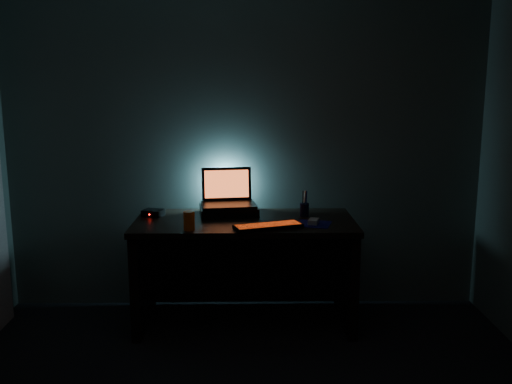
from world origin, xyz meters
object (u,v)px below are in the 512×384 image
at_px(pen_cup, 304,210).
at_px(router, 153,213).
at_px(mouse, 313,221).
at_px(juice_glass, 189,221).
at_px(keyboard, 268,226).
at_px(laptop, 228,196).

bearing_deg(pen_cup, router, 178.87).
distance_m(pen_cup, router, 1.06).
height_order(mouse, juice_glass, juice_glass).
relative_size(keyboard, pen_cup, 5.04).
xyz_separation_m(laptop, juice_glass, (-0.23, -0.48, -0.06)).
xyz_separation_m(mouse, router, (-1.10, 0.25, 0.00)).
bearing_deg(router, juice_glass, -35.11).
distance_m(laptop, router, 0.54).
relative_size(laptop, juice_glass, 3.37).
relative_size(keyboard, mouse, 4.60).
distance_m(pen_cup, juice_glass, 0.85).
bearing_deg(mouse, juice_glass, -153.82).
height_order(keyboard, pen_cup, pen_cup).
relative_size(keyboard, juice_glass, 3.80).
relative_size(mouse, router, 0.62).
height_order(keyboard, router, router).
height_order(laptop, pen_cup, laptop).
bearing_deg(pen_cup, juice_glass, -154.35).
distance_m(mouse, router, 1.13).
bearing_deg(keyboard, laptop, 102.51).
height_order(mouse, router, router).
distance_m(laptop, keyboard, 0.54).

